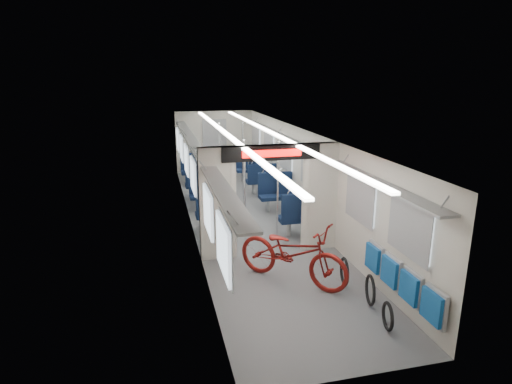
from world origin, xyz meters
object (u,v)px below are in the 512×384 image
(stanchion_far_right, at_px, (243,162))
(seat_bay_far_left, at_px, (198,173))
(stanchion_near_right, at_px, (278,194))
(bike_hoop_b, at_px, (370,291))
(bike_hoop_c, at_px, (344,273))
(bike_hoop_a, at_px, (388,318))
(seat_bay_near_left, at_px, (210,199))
(stanchion_near_left, at_px, (245,191))
(seat_bay_near_right, at_px, (287,200))
(stanchion_far_left, at_px, (220,162))
(seat_bay_far_right, at_px, (255,171))
(flip_bench, at_px, (401,279))
(bicycle, at_px, (292,253))

(stanchion_far_right, bearing_deg, seat_bay_far_left, 131.03)
(stanchion_near_right, bearing_deg, bike_hoop_b, -75.41)
(bike_hoop_c, bearing_deg, bike_hoop_a, -88.95)
(seat_bay_near_left, bearing_deg, stanchion_near_left, -69.75)
(seat_bay_near_right, distance_m, stanchion_near_right, 1.58)
(bike_hoop_b, distance_m, stanchion_far_right, 6.52)
(stanchion_far_left, bearing_deg, seat_bay_near_left, -107.92)
(seat_bay_far_right, height_order, stanchion_far_right, stanchion_far_right)
(bike_hoop_a, distance_m, bike_hoop_c, 1.44)
(flip_bench, height_order, stanchion_far_left, stanchion_far_left)
(bike_hoop_a, xyz_separation_m, stanchion_near_left, (-1.30, 3.97, 0.96))
(bicycle, bearing_deg, stanchion_near_left, 56.19)
(bike_hoop_a, distance_m, seat_bay_near_left, 5.87)
(seat_bay_far_right, distance_m, stanchion_far_right, 1.61)
(seat_bay_near_left, height_order, seat_bay_far_right, seat_bay_far_right)
(stanchion_near_left, bearing_deg, stanchion_near_right, -30.77)
(bike_hoop_c, xyz_separation_m, stanchion_near_left, (-1.27, 2.53, 0.92))
(seat_bay_far_left, xyz_separation_m, stanchion_far_left, (0.55, -1.27, 0.58))
(bike_hoop_c, bearing_deg, bike_hoop_b, -80.62)
(seat_bay_near_left, bearing_deg, bike_hoop_b, -67.76)
(bicycle, relative_size, seat_bay_far_left, 0.96)
(bike_hoop_b, relative_size, seat_bay_near_right, 0.22)
(bicycle, distance_m, bike_hoop_a, 2.02)
(seat_bay_near_right, relative_size, stanchion_near_left, 1.00)
(bike_hoop_a, height_order, bike_hoop_b, bike_hoop_b)
(bike_hoop_b, height_order, stanchion_near_right, stanchion_near_right)
(bike_hoop_b, relative_size, stanchion_far_left, 0.22)
(seat_bay_far_left, relative_size, stanchion_near_right, 0.97)
(bike_hoop_a, bearing_deg, seat_bay_far_left, 102.48)
(bike_hoop_a, xyz_separation_m, seat_bay_near_right, (-0.01, 4.91, 0.38))
(flip_bench, height_order, seat_bay_near_right, seat_bay_near_right)
(stanchion_near_right, height_order, stanchion_far_right, same)
(bike_hoop_c, relative_size, stanchion_far_left, 0.22)
(flip_bench, distance_m, stanchion_near_left, 4.02)
(stanchion_near_left, bearing_deg, bike_hoop_a, -71.86)
(seat_bay_far_right, height_order, stanchion_far_left, stanchion_far_left)
(seat_bay_far_left, height_order, seat_bay_far_right, seat_bay_far_left)
(seat_bay_near_left, relative_size, seat_bay_far_left, 0.91)
(seat_bay_far_left, bearing_deg, bicycle, -81.69)
(seat_bay_near_left, bearing_deg, stanchion_near_right, -57.94)
(seat_bay_near_right, bearing_deg, seat_bay_far_left, 117.45)
(seat_bay_far_left, xyz_separation_m, stanchion_near_left, (0.58, -4.54, 0.58))
(bicycle, distance_m, flip_bench, 1.91)
(flip_bench, xyz_separation_m, seat_bay_near_right, (-0.42, 4.53, -0.01))
(bike_hoop_b, relative_size, seat_bay_near_left, 0.25)
(bike_hoop_a, distance_m, seat_bay_far_left, 8.72)
(stanchion_near_right, bearing_deg, seat_bay_near_left, 122.06)
(flip_bench, distance_m, seat_bay_far_left, 8.45)
(bike_hoop_b, height_order, seat_bay_near_left, seat_bay_near_left)
(seat_bay_far_right, height_order, stanchion_near_left, stanchion_near_left)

